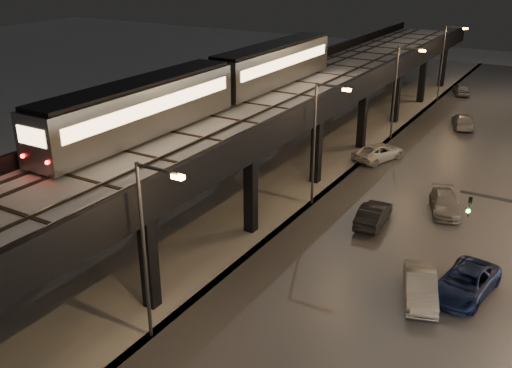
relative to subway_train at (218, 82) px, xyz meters
The scene contains 18 objects.
road_surface 18.53m from the subway_train, 15.44° to the left, with size 17.00×120.00×0.06m, color #46474D.
under_viaduct_pavement 9.68m from the subway_train, 60.50° to the left, with size 11.00×120.00×0.06m, color #9FA1A8.
elevated_viaduct 3.86m from the subway_train, 26.82° to the left, with size 9.00×100.00×6.30m.
viaduct_trackbed 3.42m from the subway_train, 29.17° to the left, with size 8.40×100.00×0.32m.
viaduct_parapet_streetside 7.14m from the subway_train, 11.71° to the left, with size 0.30×100.00×1.10m, color black.
viaduct_parapet_far 2.73m from the subway_train, 142.50° to the left, with size 0.30×100.00×1.10m, color black.
streetlight_left_1 19.58m from the subway_train, 65.34° to the right, with size 2.57×0.28×9.00m.
streetlight_left_2 8.63m from the subway_train, ahead, with size 2.57×0.28×9.00m.
streetlight_left_3 20.34m from the subway_train, 66.33° to the left, with size 2.57×0.28×9.00m.
streetlight_left_4 37.43m from the subway_train, 77.50° to the left, with size 2.57×0.28×9.00m.
subway_train is the anchor object (origin of this frame).
car_near_white 14.91m from the subway_train, ahead, with size 1.56×4.46×1.47m, color black.
car_mid_silver 16.64m from the subway_train, 53.57° to the left, with size 2.40×5.19×1.44m, color silver.
car_mid_dark 29.93m from the subway_train, 63.15° to the left, with size 2.01×4.96×1.44m, color gray.
car_far_white 42.55m from the subway_train, 76.61° to the left, with size 1.74×4.33×1.47m, color slate.
car_onc_silver 21.11m from the subway_train, 23.54° to the right, with size 1.60×4.58×1.51m, color gray.
car_onc_dark 22.30m from the subway_train, 17.23° to the right, with size 2.43×5.27×1.47m, color #0F1941.
car_onc_white 18.60m from the subway_train, 13.27° to the left, with size 1.86×4.58×1.33m, color gray.
Camera 1 is at (15.25, -3.94, 17.40)m, focal length 40.00 mm.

